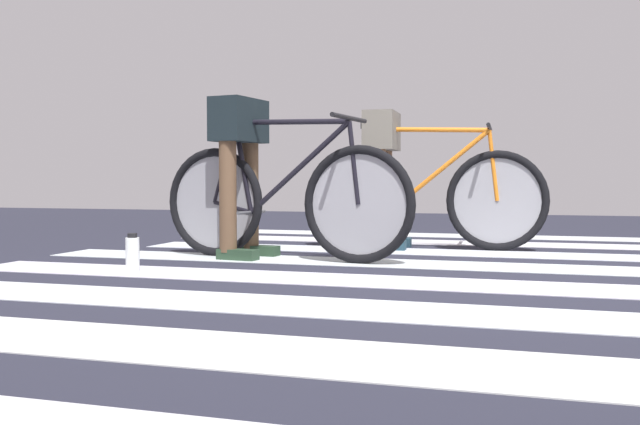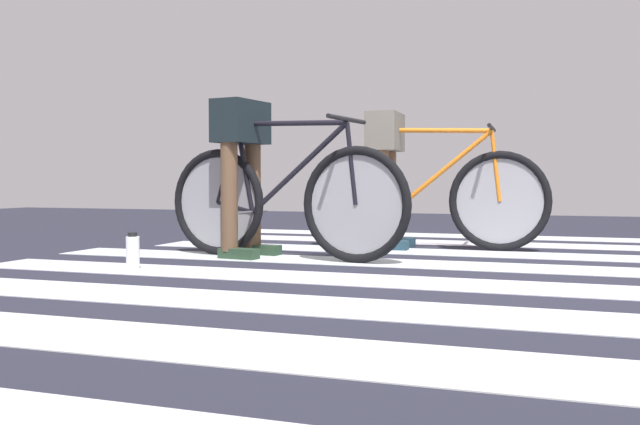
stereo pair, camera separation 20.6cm
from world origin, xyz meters
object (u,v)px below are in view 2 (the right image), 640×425
(bicycle_1_of_2, at_px, (283,199))
(cyclist_2_of_2, at_px, (386,161))
(cyclist_1_of_2, at_px, (242,156))
(bicycle_2_of_2, at_px, (427,197))
(water_bottle, at_px, (133,252))

(bicycle_1_of_2, relative_size, cyclist_2_of_2, 1.72)
(cyclist_1_of_2, relative_size, cyclist_2_of_2, 1.02)
(bicycle_1_of_2, xyz_separation_m, cyclist_2_of_2, (0.45, 0.93, 0.27))
(cyclist_1_of_2, bearing_deg, bicycle_2_of_2, 48.08)
(bicycle_1_of_2, height_order, bicycle_2_of_2, same)
(cyclist_1_of_2, height_order, bicycle_2_of_2, cyclist_1_of_2)
(cyclist_1_of_2, distance_m, cyclist_2_of_2, 1.17)
(cyclist_2_of_2, relative_size, water_bottle, 4.72)
(cyclist_1_of_2, bearing_deg, cyclist_2_of_2, 57.60)
(water_bottle, bearing_deg, cyclist_2_of_2, 58.61)
(cyclist_1_of_2, bearing_deg, water_bottle, -101.28)
(bicycle_2_of_2, xyz_separation_m, water_bottle, (-1.36, -1.72, -0.28))
(cyclist_2_of_2, distance_m, water_bottle, 2.08)
(bicycle_1_of_2, distance_m, cyclist_2_of_2, 1.07)
(cyclist_1_of_2, relative_size, water_bottle, 4.84)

